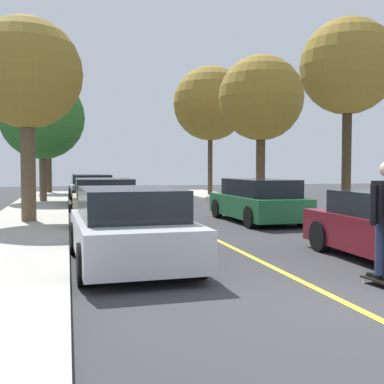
# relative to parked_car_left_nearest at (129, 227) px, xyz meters

# --- Properties ---
(ground) EXTENTS (80.00, 80.00, 0.00)m
(ground) POSITION_rel_parked_car_left_nearest_xyz_m (2.38, -3.41, -0.68)
(ground) COLOR #353538
(center_line) EXTENTS (0.12, 39.20, 0.01)m
(center_line) POSITION_rel_parked_car_left_nearest_xyz_m (2.38, 0.59, -0.68)
(center_line) COLOR gold
(center_line) RESTS_ON ground
(parked_car_left_nearest) EXTENTS (2.08, 4.20, 1.37)m
(parked_car_left_nearest) POSITION_rel_parked_car_left_nearest_xyz_m (0.00, 0.00, 0.00)
(parked_car_left_nearest) COLOR #B7B7BC
(parked_car_left_nearest) RESTS_ON ground
(parked_car_left_near) EXTENTS (1.98, 4.43, 1.39)m
(parked_car_left_near) POSITION_rel_parked_car_left_nearest_xyz_m (0.00, 6.20, -0.00)
(parked_car_left_near) COLOR #BCAD89
(parked_car_left_near) RESTS_ON ground
(parked_car_left_far) EXTENTS (1.87, 4.22, 1.41)m
(parked_car_left_far) POSITION_rel_parked_car_left_nearest_xyz_m (0.00, 12.97, 0.02)
(parked_car_left_far) COLOR black
(parked_car_left_far) RESTS_ON ground
(parked_car_left_farthest) EXTENTS (2.03, 4.40, 1.34)m
(parked_car_left_farthest) POSITION_rel_parked_car_left_nearest_xyz_m (0.00, 19.04, -0.02)
(parked_car_left_farthest) COLOR white
(parked_car_left_farthest) RESTS_ON ground
(parked_car_right_near) EXTENTS (1.93, 4.41, 1.37)m
(parked_car_right_near) POSITION_rel_parked_car_left_nearest_xyz_m (4.76, 5.68, 0.00)
(parked_car_right_near) COLOR #1E5B33
(parked_car_right_near) RESTS_ON ground
(street_tree_left_nearest) EXTENTS (3.26, 3.26, 6.00)m
(street_tree_left_nearest) POSITION_rel_parked_car_left_nearest_xyz_m (-2.19, 6.50, 3.78)
(street_tree_left_nearest) COLOR brown
(street_tree_left_nearest) RESTS_ON sidewalk_left
(street_tree_left_near) EXTENTS (3.95, 3.95, 5.92)m
(street_tree_left_near) POSITION_rel_parked_car_left_nearest_xyz_m (-2.19, 15.34, 3.39)
(street_tree_left_near) COLOR brown
(street_tree_left_near) RESTS_ON sidewalk_left
(street_tree_left_far) EXTENTS (2.85, 2.85, 6.26)m
(street_tree_left_far) POSITION_rel_parked_car_left_nearest_xyz_m (-2.19, 23.41, 4.25)
(street_tree_left_far) COLOR #3D2D1E
(street_tree_left_far) RESTS_ON sidewalk_left
(street_tree_right_nearest) EXTENTS (2.81, 2.81, 5.97)m
(street_tree_right_nearest) POSITION_rel_parked_car_left_nearest_xyz_m (6.95, 4.16, 3.99)
(street_tree_right_nearest) COLOR #3D2D1E
(street_tree_right_nearest) RESTS_ON sidewalk_right
(street_tree_right_near) EXTENTS (3.61, 3.61, 6.35)m
(street_tree_right_near) POSITION_rel_parked_car_left_nearest_xyz_m (6.95, 10.78, 3.97)
(street_tree_right_near) COLOR #4C3823
(street_tree_right_near) RESTS_ON sidewalk_right
(street_tree_right_far) EXTENTS (4.26, 4.26, 7.39)m
(street_tree_right_far) POSITION_rel_parked_car_left_nearest_xyz_m (6.95, 18.38, 4.71)
(street_tree_right_far) COLOR #4C3823
(street_tree_right_far) RESTS_ON sidewalk_right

